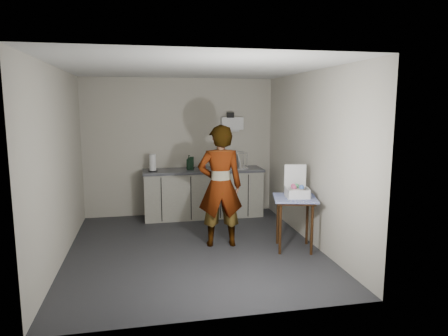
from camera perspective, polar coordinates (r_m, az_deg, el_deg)
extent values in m
plane|color=#242529|center=(6.03, -4.32, -11.40)|extent=(4.00, 4.00, 0.00)
cube|color=beige|center=(7.67, -6.30, 2.96)|extent=(3.60, 0.02, 2.60)
cube|color=beige|center=(6.18, 12.23, 1.37)|extent=(0.02, 4.00, 2.60)
cube|color=beige|center=(5.77, -22.39, 0.38)|extent=(0.02, 4.00, 2.60)
cube|color=white|center=(5.68, -4.64, 13.99)|extent=(3.60, 4.00, 0.01)
cube|color=black|center=(7.67, -2.94, -6.59)|extent=(2.20, 0.52, 0.08)
cube|color=#B6B3A2|center=(7.58, -2.96, -3.75)|extent=(2.20, 0.58, 0.86)
cube|color=#484A52|center=(7.49, -2.99, -0.35)|extent=(2.24, 0.62, 0.05)
cube|color=black|center=(7.22, -8.93, -4.48)|extent=(0.02, 0.01, 0.80)
cube|color=black|center=(7.26, -4.74, -4.33)|extent=(0.02, 0.01, 0.80)
cube|color=black|center=(7.34, -0.54, -4.15)|extent=(0.01, 0.01, 0.80)
cube|color=black|center=(7.46, 3.47, -3.96)|extent=(0.02, 0.01, 0.80)
cube|color=white|center=(7.72, 1.15, 6.39)|extent=(0.42, 0.16, 0.24)
cube|color=white|center=(7.78, 1.06, 5.38)|extent=(0.30, 0.06, 0.04)
cube|color=black|center=(7.62, 0.92, 7.57)|extent=(0.14, 0.02, 0.10)
cylinder|color=#3B1F0D|center=(5.74, 8.03, -8.72)|extent=(0.04, 0.04, 0.72)
cylinder|color=#3B1F0D|center=(5.80, 12.45, -8.67)|extent=(0.04, 0.04, 0.72)
cylinder|color=#3B1F0D|center=(6.17, 7.68, -7.47)|extent=(0.04, 0.04, 0.72)
cylinder|color=#3B1F0D|center=(6.22, 11.78, -7.44)|extent=(0.04, 0.04, 0.72)
cube|color=#3B1F0D|center=(5.88, 10.08, -4.55)|extent=(0.65, 0.65, 0.04)
cube|color=navy|center=(5.87, 10.09, -4.26)|extent=(0.73, 0.73, 0.03)
imported|color=#B2A593|center=(5.92, -0.56, -2.60)|extent=(0.70, 0.50, 1.82)
imported|color=black|center=(7.41, -5.03, 0.80)|extent=(0.13, 0.13, 0.28)
cylinder|color=red|center=(7.49, -2.93, 0.36)|extent=(0.07, 0.07, 0.13)
cylinder|color=black|center=(7.42, -4.61, 0.68)|extent=(0.07, 0.07, 0.24)
cylinder|color=black|center=(7.35, -10.13, -0.40)|extent=(0.17, 0.17, 0.02)
cylinder|color=white|center=(7.33, -10.16, 0.80)|extent=(0.12, 0.12, 0.29)
cube|color=white|center=(7.58, 1.53, 0.05)|extent=(0.45, 0.34, 0.02)
cylinder|color=white|center=(7.38, 0.25, 1.04)|extent=(0.01, 0.01, 0.29)
cylinder|color=white|center=(7.47, 3.31, 1.13)|extent=(0.01, 0.01, 0.29)
cylinder|color=white|center=(7.66, -0.19, 1.34)|extent=(0.01, 0.01, 0.29)
cylinder|color=white|center=(7.75, 2.76, 1.42)|extent=(0.01, 0.01, 0.29)
cylinder|color=white|center=(7.54, 0.70, 1.04)|extent=(0.06, 0.25, 0.25)
cylinder|color=white|center=(7.56, 1.37, 1.06)|extent=(0.06, 0.25, 0.25)
cylinder|color=white|center=(7.58, 2.03, 1.08)|extent=(0.06, 0.25, 0.25)
cube|color=white|center=(5.89, 10.39, -4.03)|extent=(0.37, 0.37, 0.01)
cube|color=white|center=(5.72, 10.73, -3.74)|extent=(0.32, 0.06, 0.12)
cube|color=white|center=(6.02, 10.10, -3.10)|extent=(0.32, 0.06, 0.12)
cube|color=white|center=(5.84, 8.92, -3.44)|extent=(0.06, 0.32, 0.12)
cube|color=white|center=(5.91, 11.88, -3.39)|extent=(0.06, 0.32, 0.12)
cube|color=white|center=(5.99, 10.14, -1.03)|extent=(0.32, 0.07, 0.32)
cylinder|color=silver|center=(5.87, 10.41, -3.41)|extent=(0.21, 0.21, 0.12)
sphere|color=#F35993|center=(5.81, 9.99, -2.73)|extent=(0.07, 0.07, 0.07)
sphere|color=#5685E9|center=(5.83, 11.03, -2.72)|extent=(0.07, 0.07, 0.07)
sphere|color=#5ADB82|center=(5.91, 10.32, -2.54)|extent=(0.07, 0.07, 0.07)
sphere|color=#F35993|center=(5.89, 9.87, -2.56)|extent=(0.07, 0.07, 0.07)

